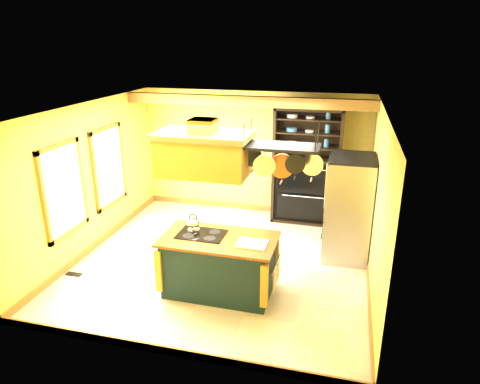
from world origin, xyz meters
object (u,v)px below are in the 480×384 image
at_px(range_hood, 204,152).
at_px(refrigerator, 348,210).
at_px(pot_rack, 282,154).
at_px(kitchen_island, 219,264).
at_px(hutch, 306,179).

height_order(range_hood, refrigerator, range_hood).
distance_m(pot_rack, refrigerator, 2.38).
xyz_separation_m(kitchen_island, pot_rack, (0.91, 0.01, 1.80)).
bearing_deg(pot_rack, refrigerator, 60.26).
xyz_separation_m(kitchen_island, refrigerator, (1.87, 1.69, 0.42)).
relative_size(pot_rack, refrigerator, 0.61).
xyz_separation_m(refrigerator, hutch, (-0.89, 1.49, 0.05)).
bearing_deg(refrigerator, hutch, 120.85).
relative_size(kitchen_island, refrigerator, 0.96).
distance_m(kitchen_island, range_hood, 1.78).
bearing_deg(refrigerator, pot_rack, -119.74).
relative_size(kitchen_island, hutch, 0.71).
height_order(kitchen_island, pot_rack, pot_rack).
distance_m(range_hood, refrigerator, 2.99).
bearing_deg(hutch, kitchen_island, -107.13).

